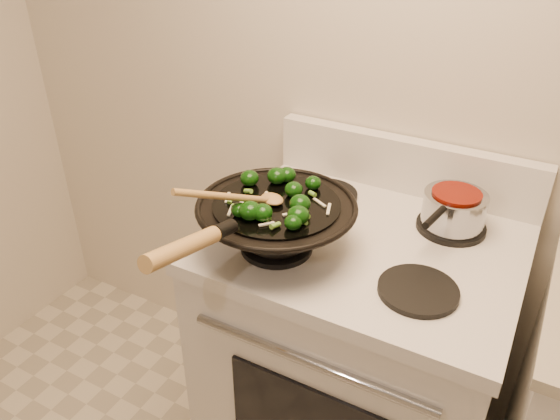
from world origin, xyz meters
The scene contains 5 objects.
stove centered at (-0.21, 1.17, 0.47)m, with size 0.78×0.67×1.08m.
wok centered at (-0.39, 1.02, 1.00)m, with size 0.39×0.65×0.24m.
stirfry centered at (-0.39, 1.02, 1.07)m, with size 0.26×0.25×0.05m.
wooden_spoon centered at (-0.43, 0.95, 1.09)m, with size 0.15×0.27×0.12m.
saucepan centered at (-0.03, 1.32, 0.98)m, with size 0.16×0.26×0.10m.
Camera 1 is at (0.15, 0.04, 1.70)m, focal length 35.00 mm.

